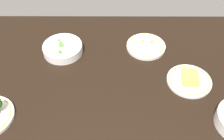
% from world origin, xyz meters
% --- Properties ---
extents(dining_table, '(1.56, 0.84, 0.04)m').
position_xyz_m(dining_table, '(0.00, 0.00, 0.02)').
color(dining_table, black).
rests_on(dining_table, ground).
extents(plate_eggs, '(0.18, 0.18, 0.05)m').
position_xyz_m(plate_eggs, '(-0.15, -0.16, 0.05)').
color(plate_eggs, white).
rests_on(plate_eggs, dining_table).
extents(plate_cheese, '(0.18, 0.18, 0.04)m').
position_xyz_m(plate_cheese, '(-0.31, 0.05, 0.05)').
color(plate_cheese, white).
rests_on(plate_cheese, dining_table).
extents(bowl_peas, '(0.18, 0.18, 0.05)m').
position_xyz_m(bowl_peas, '(0.22, -0.13, 0.06)').
color(bowl_peas, white).
rests_on(bowl_peas, dining_table).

